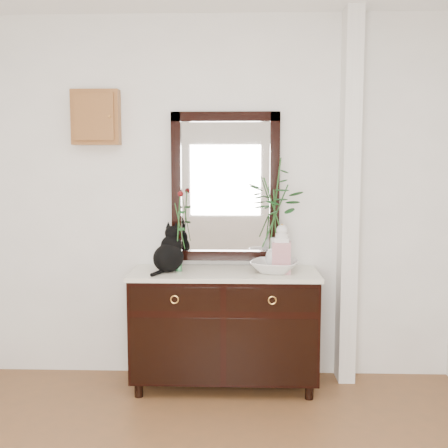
{
  "coord_description": "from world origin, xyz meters",
  "views": [
    {
      "loc": [
        0.21,
        -1.93,
        1.59
      ],
      "look_at": [
        0.1,
        1.63,
        1.2
      ],
      "focal_mm": 42.0,
      "sensor_mm": 36.0,
      "label": 1
    }
  ],
  "objects_px": {
    "sideboard": "(224,323)",
    "cat": "(168,248)",
    "lotus_bowl": "(275,266)",
    "ginger_jar": "(282,248)"
  },
  "relations": [
    {
      "from": "sideboard",
      "to": "cat",
      "type": "height_order",
      "value": "cat"
    },
    {
      "from": "lotus_bowl",
      "to": "ginger_jar",
      "type": "distance_m",
      "value": 0.14
    },
    {
      "from": "sideboard",
      "to": "lotus_bowl",
      "type": "xyz_separation_m",
      "value": [
        0.35,
        -0.02,
        0.42
      ]
    },
    {
      "from": "cat",
      "to": "lotus_bowl",
      "type": "xyz_separation_m",
      "value": [
        0.75,
        -0.01,
        -0.12
      ]
    },
    {
      "from": "sideboard",
      "to": "lotus_bowl",
      "type": "distance_m",
      "value": 0.55
    },
    {
      "from": "sideboard",
      "to": "ginger_jar",
      "type": "height_order",
      "value": "ginger_jar"
    },
    {
      "from": "lotus_bowl",
      "to": "ginger_jar",
      "type": "bearing_deg",
      "value": -20.87
    },
    {
      "from": "ginger_jar",
      "to": "lotus_bowl",
      "type": "bearing_deg",
      "value": 159.13
    },
    {
      "from": "lotus_bowl",
      "to": "ginger_jar",
      "type": "height_order",
      "value": "ginger_jar"
    },
    {
      "from": "cat",
      "to": "lotus_bowl",
      "type": "relative_size",
      "value": 0.99
    }
  ]
}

